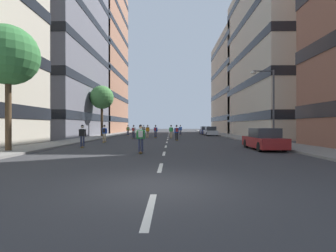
{
  "coord_description": "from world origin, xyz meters",
  "views": [
    {
      "loc": [
        0.44,
        -7.02,
        1.72
      ],
      "look_at": [
        0.0,
        27.09,
        1.63
      ],
      "focal_mm": 26.37,
      "sensor_mm": 36.0,
      "label": 1
    }
  ],
  "objects_px": {
    "skater_8": "(104,132)",
    "streetlamp_right": "(269,98)",
    "parked_car_far": "(205,131)",
    "skater_6": "(144,129)",
    "skater_4": "(128,130)",
    "skater_10": "(177,132)",
    "skater_3": "(82,135)",
    "skater_9": "(171,131)",
    "skater_11": "(180,129)",
    "skater_1": "(148,130)",
    "street_tree_mid": "(8,56)",
    "parked_car_near": "(210,131)",
    "skater_0": "(156,130)",
    "street_tree_near": "(102,98)",
    "parked_car_mid": "(264,140)",
    "skater_5": "(141,137)",
    "skater_2": "(134,131)",
    "skater_7": "(148,131)"
  },
  "relations": [
    {
      "from": "skater_10",
      "to": "skater_3",
      "type": "bearing_deg",
      "value": -129.86
    },
    {
      "from": "skater_0",
      "to": "skater_8",
      "type": "xyz_separation_m",
      "value": [
        -4.59,
        -9.32,
        0.0
      ]
    },
    {
      "from": "skater_4",
      "to": "skater_10",
      "type": "relative_size",
      "value": 1.0
    },
    {
      "from": "street_tree_near",
      "to": "streetlamp_right",
      "type": "bearing_deg",
      "value": -37.29
    },
    {
      "from": "parked_car_mid",
      "to": "skater_7",
      "type": "xyz_separation_m",
      "value": [
        -9.92,
        17.49,
        0.29
      ]
    },
    {
      "from": "skater_8",
      "to": "streetlamp_right",
      "type": "bearing_deg",
      "value": -10.6
    },
    {
      "from": "skater_8",
      "to": "skater_11",
      "type": "distance_m",
      "value": 20.03
    },
    {
      "from": "street_tree_mid",
      "to": "skater_11",
      "type": "relative_size",
      "value": 4.43
    },
    {
      "from": "skater_10",
      "to": "skater_11",
      "type": "relative_size",
      "value": 1.0
    },
    {
      "from": "skater_9",
      "to": "skater_3",
      "type": "bearing_deg",
      "value": -115.81
    },
    {
      "from": "streetlamp_right",
      "to": "skater_6",
      "type": "relative_size",
      "value": 3.65
    },
    {
      "from": "skater_9",
      "to": "skater_11",
      "type": "relative_size",
      "value": 1.0
    },
    {
      "from": "street_tree_mid",
      "to": "skater_5",
      "type": "distance_m",
      "value": 9.82
    },
    {
      "from": "street_tree_near",
      "to": "skater_10",
      "type": "bearing_deg",
      "value": -38.1
    },
    {
      "from": "parked_car_near",
      "to": "skater_0",
      "type": "bearing_deg",
      "value": -141.0
    },
    {
      "from": "skater_8",
      "to": "skater_5",
      "type": "bearing_deg",
      "value": -63.11
    },
    {
      "from": "skater_5",
      "to": "parked_car_far",
      "type": "bearing_deg",
      "value": 75.3
    },
    {
      "from": "streetlamp_right",
      "to": "skater_9",
      "type": "bearing_deg",
      "value": 128.07
    },
    {
      "from": "skater_3",
      "to": "skater_4",
      "type": "distance_m",
      "value": 22.14
    },
    {
      "from": "skater_2",
      "to": "skater_4",
      "type": "height_order",
      "value": "same"
    },
    {
      "from": "skater_0",
      "to": "streetlamp_right",
      "type": "bearing_deg",
      "value": -48.31
    },
    {
      "from": "street_tree_mid",
      "to": "parked_car_near",
      "type": "bearing_deg",
      "value": 56.88
    },
    {
      "from": "skater_11",
      "to": "skater_1",
      "type": "bearing_deg",
      "value": -173.12
    },
    {
      "from": "skater_4",
      "to": "skater_8",
      "type": "distance_m",
      "value": 16.22
    },
    {
      "from": "parked_car_mid",
      "to": "parked_car_far",
      "type": "height_order",
      "value": "same"
    },
    {
      "from": "street_tree_mid",
      "to": "skater_3",
      "type": "relative_size",
      "value": 4.43
    },
    {
      "from": "streetlamp_right",
      "to": "skater_6",
      "type": "xyz_separation_m",
      "value": [
        -13.76,
        23.44,
        -3.12
      ]
    },
    {
      "from": "skater_7",
      "to": "skater_4",
      "type": "bearing_deg",
      "value": 122.55
    },
    {
      "from": "skater_3",
      "to": "skater_4",
      "type": "relative_size",
      "value": 1.0
    },
    {
      "from": "skater_9",
      "to": "parked_car_far",
      "type": "bearing_deg",
      "value": 65.42
    },
    {
      "from": "skater_2",
      "to": "skater_10",
      "type": "bearing_deg",
      "value": -37.13
    },
    {
      "from": "streetlamp_right",
      "to": "skater_4",
      "type": "distance_m",
      "value": 25.07
    },
    {
      "from": "skater_8",
      "to": "skater_0",
      "type": "bearing_deg",
      "value": 63.75
    },
    {
      "from": "street_tree_mid",
      "to": "skater_7",
      "type": "relative_size",
      "value": 4.43
    },
    {
      "from": "parked_car_far",
      "to": "street_tree_near",
      "type": "relative_size",
      "value": 0.59
    },
    {
      "from": "street_tree_mid",
      "to": "skater_1",
      "type": "bearing_deg",
      "value": 76.89
    },
    {
      "from": "parked_car_mid",
      "to": "skater_5",
      "type": "distance_m",
      "value": 8.76
    },
    {
      "from": "skater_11",
      "to": "parked_car_mid",
      "type": "bearing_deg",
      "value": -79.05
    },
    {
      "from": "parked_car_far",
      "to": "skater_1",
      "type": "distance_m",
      "value": 11.72
    },
    {
      "from": "skater_6",
      "to": "skater_10",
      "type": "height_order",
      "value": "same"
    },
    {
      "from": "parked_car_far",
      "to": "skater_6",
      "type": "height_order",
      "value": "skater_6"
    },
    {
      "from": "parked_car_far",
      "to": "skater_1",
      "type": "relative_size",
      "value": 2.47
    },
    {
      "from": "skater_0",
      "to": "skater_9",
      "type": "distance_m",
      "value": 2.43
    },
    {
      "from": "skater_1",
      "to": "skater_11",
      "type": "height_order",
      "value": "same"
    },
    {
      "from": "skater_3",
      "to": "streetlamp_right",
      "type": "bearing_deg",
      "value": 11.03
    },
    {
      "from": "skater_4",
      "to": "skater_6",
      "type": "distance_m",
      "value": 4.85
    },
    {
      "from": "parked_car_far",
      "to": "skater_1",
      "type": "height_order",
      "value": "skater_1"
    },
    {
      "from": "parked_car_near",
      "to": "skater_0",
      "type": "height_order",
      "value": "skater_0"
    },
    {
      "from": "street_tree_near",
      "to": "skater_8",
      "type": "relative_size",
      "value": 4.2
    },
    {
      "from": "skater_0",
      "to": "skater_10",
      "type": "bearing_deg",
      "value": -66.1
    }
  ]
}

